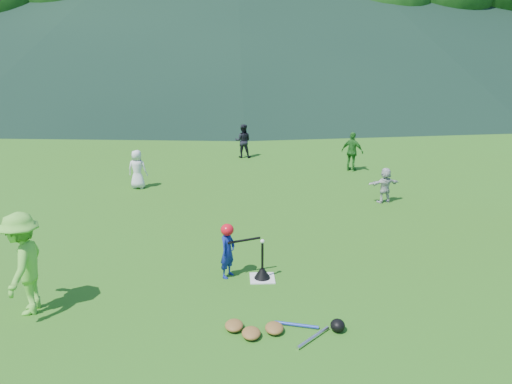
% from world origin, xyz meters
% --- Properties ---
extents(ground, '(120.00, 120.00, 0.00)m').
position_xyz_m(ground, '(0.00, 0.00, 0.00)').
color(ground, '#306116').
rests_on(ground, ground).
extents(home_plate, '(0.45, 0.45, 0.02)m').
position_xyz_m(home_plate, '(0.00, 0.00, 0.01)').
color(home_plate, silver).
rests_on(home_plate, ground).
extents(baseball, '(0.08, 0.08, 0.08)m').
position_xyz_m(baseball, '(0.00, 0.00, 0.74)').
color(baseball, white).
rests_on(baseball, batting_tee).
extents(batter_child, '(0.39, 0.44, 1.00)m').
position_xyz_m(batter_child, '(-0.63, 0.13, 0.50)').
color(batter_child, navy).
rests_on(batter_child, ground).
extents(adult_coach, '(0.67, 1.10, 1.67)m').
position_xyz_m(adult_coach, '(-3.80, -0.97, 0.83)').
color(adult_coach, '#69C93B').
rests_on(adult_coach, ground).
extents(fielder_a, '(0.61, 0.45, 1.14)m').
position_xyz_m(fielder_a, '(-3.31, 6.02, 0.57)').
color(fielder_a, silver).
rests_on(fielder_a, ground).
extents(fielder_b, '(0.66, 0.54, 1.24)m').
position_xyz_m(fielder_b, '(-0.14, 9.92, 0.62)').
color(fielder_b, black).
rests_on(fielder_b, ground).
extents(fielder_c, '(0.80, 0.71, 1.30)m').
position_xyz_m(fielder_c, '(3.44, 7.76, 0.65)').
color(fielder_c, '#246F21').
rests_on(fielder_c, ground).
extents(fielder_d, '(0.93, 0.48, 0.96)m').
position_xyz_m(fielder_d, '(3.53, 4.35, 0.48)').
color(fielder_d, '#BDBDBD').
rests_on(fielder_d, ground).
extents(batting_tee, '(0.30, 0.30, 0.68)m').
position_xyz_m(batting_tee, '(0.00, 0.00, 0.13)').
color(batting_tee, black).
rests_on(batting_tee, home_plate).
extents(batter_gear, '(0.72, 0.26, 0.36)m').
position_xyz_m(batter_gear, '(-0.60, 0.13, 0.90)').
color(batter_gear, red).
rests_on(batter_gear, ground).
extents(equipment_pile, '(1.80, 0.76, 0.19)m').
position_xyz_m(equipment_pile, '(0.08, -1.76, 0.07)').
color(equipment_pile, olive).
rests_on(equipment_pile, ground).
extents(outfield_fence, '(70.07, 0.08, 1.33)m').
position_xyz_m(outfield_fence, '(0.00, 28.00, 0.70)').
color(outfield_fence, gray).
rests_on(outfield_fence, ground).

